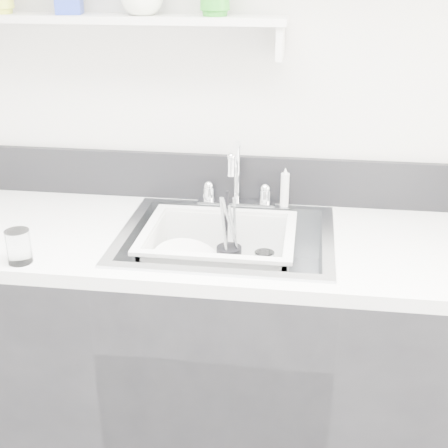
# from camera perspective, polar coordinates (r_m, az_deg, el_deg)

# --- Properties ---
(counter_run) EXTENTS (3.20, 0.62, 0.92)m
(counter_run) POSITION_cam_1_polar(r_m,az_deg,el_deg) (2.10, 0.19, -12.58)
(counter_run) COLOR black
(counter_run) RESTS_ON ground
(backsplash) EXTENTS (3.20, 0.02, 0.16)m
(backsplash) POSITION_cam_1_polar(r_m,az_deg,el_deg) (2.12, 1.32, 4.17)
(backsplash) COLOR black
(backsplash) RESTS_ON counter_run
(sink) EXTENTS (0.64, 0.52, 0.20)m
(sink) POSITION_cam_1_polar(r_m,az_deg,el_deg) (1.91, 0.21, -3.55)
(sink) COLOR silver
(sink) RESTS_ON counter_run
(faucet) EXTENTS (0.26, 0.18, 0.23)m
(faucet) POSITION_cam_1_polar(r_m,az_deg,el_deg) (2.08, 1.14, 3.19)
(faucet) COLOR silver
(faucet) RESTS_ON counter_run
(side_sprayer) EXTENTS (0.03, 0.03, 0.14)m
(side_sprayer) POSITION_cam_1_polar(r_m,az_deg,el_deg) (2.07, 5.58, 3.30)
(side_sprayer) COLOR silver
(side_sprayer) RESTS_ON counter_run
(wall_shelf) EXTENTS (1.00, 0.16, 0.12)m
(wall_shelf) POSITION_cam_1_polar(r_m,az_deg,el_deg) (2.02, -9.22, 17.83)
(wall_shelf) COLOR silver
(wall_shelf) RESTS_ON room_shell
(wash_tub) EXTENTS (0.54, 0.47, 0.18)m
(wash_tub) POSITION_cam_1_polar(r_m,az_deg,el_deg) (1.93, -0.47, -2.94)
(wash_tub) COLOR silver
(wash_tub) RESTS_ON sink
(plate_stack) EXTENTS (0.28, 0.27, 0.11)m
(plate_stack) POSITION_cam_1_polar(r_m,az_deg,el_deg) (1.91, -3.14, -4.71)
(plate_stack) COLOR white
(plate_stack) RESTS_ON wash_tub
(utensil_cup) EXTENTS (0.08, 0.08, 0.26)m
(utensil_cup) POSITION_cam_1_polar(r_m,az_deg,el_deg) (1.95, 0.45, -3.20)
(utensil_cup) COLOR black
(utensil_cup) RESTS_ON wash_tub
(ladle) EXTENTS (0.26, 0.19, 0.07)m
(ladle) POSITION_cam_1_polar(r_m,az_deg,el_deg) (1.91, -1.31, -4.54)
(ladle) COLOR silver
(ladle) RESTS_ON wash_tub
(tumbler_in_tub) EXTENTS (0.08, 0.08, 0.09)m
(tumbler_in_tub) POSITION_cam_1_polar(r_m,az_deg,el_deg) (1.94, 3.69, -3.78)
(tumbler_in_tub) COLOR white
(tumbler_in_tub) RESTS_ON wash_tub
(tumbler_counter) EXTENTS (0.09, 0.09, 0.09)m
(tumbler_counter) POSITION_cam_1_polar(r_m,az_deg,el_deg) (1.78, -18.26, -1.97)
(tumbler_counter) COLOR white
(tumbler_counter) RESTS_ON counter_run
(bowl_small) EXTENTS (0.12, 0.12, 0.03)m
(bowl_small) POSITION_cam_1_polar(r_m,az_deg,el_deg) (1.87, 1.65, -5.79)
(bowl_small) COLOR white
(bowl_small) RESTS_ON wash_tub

